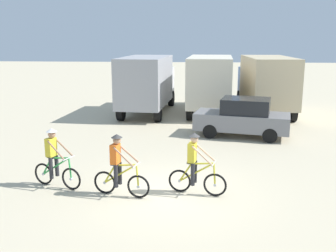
% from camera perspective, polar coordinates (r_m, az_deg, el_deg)
% --- Properties ---
extents(ground_plane, '(120.00, 120.00, 0.00)m').
position_cam_1_polar(ground_plane, '(11.62, 0.25, -9.71)').
color(ground_plane, beige).
extents(box_truck_grey_hauler, '(2.89, 6.91, 3.35)m').
position_cam_1_polar(box_truck_grey_hauler, '(23.12, -3.02, 6.45)').
color(box_truck_grey_hauler, '#9E9EA3').
rests_on(box_truck_grey_hauler, ground).
extents(box_truck_cream_rv, '(2.78, 6.88, 3.35)m').
position_cam_1_polar(box_truck_cream_rv, '(23.38, 6.18, 6.46)').
color(box_truck_cream_rv, beige).
rests_on(box_truck_cream_rv, ground).
extents(box_truck_tan_camper, '(2.65, 6.84, 3.35)m').
position_cam_1_polar(box_truck_tan_camper, '(23.69, 14.04, 6.24)').
color(box_truck_tan_camper, '#CCB78E').
rests_on(box_truck_tan_camper, ground).
extents(sedan_parked, '(4.49, 2.65, 1.76)m').
position_cam_1_polar(sedan_parked, '(18.08, 10.85, 1.23)').
color(sedan_parked, slate).
rests_on(sedan_parked, ground).
extents(cyclist_orange_shirt, '(1.64, 0.74, 1.82)m').
position_cam_1_polar(cyclist_orange_shirt, '(12.27, -16.20, -4.79)').
color(cyclist_orange_shirt, black).
rests_on(cyclist_orange_shirt, ground).
extents(cyclist_cowboy_hat, '(1.70, 0.60, 1.82)m').
position_cam_1_polar(cyclist_cowboy_hat, '(11.22, -7.16, -6.02)').
color(cyclist_cowboy_hat, black).
rests_on(cyclist_cowboy_hat, ground).
extents(cyclist_near_camera, '(1.69, 0.61, 1.82)m').
position_cam_1_polar(cyclist_near_camera, '(11.29, 4.01, -5.83)').
color(cyclist_near_camera, black).
rests_on(cyclist_near_camera, ground).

